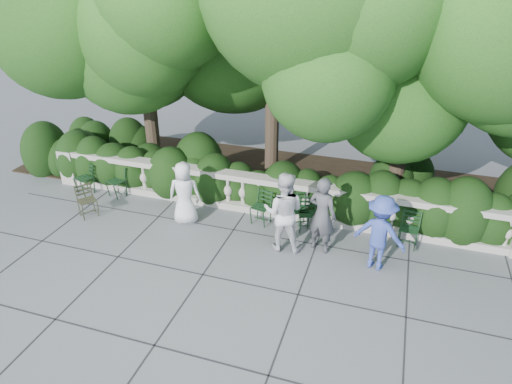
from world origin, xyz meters
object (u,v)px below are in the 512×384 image
(person_casual_man, at_px, (284,212))
(person_older_blue, at_px, (380,233))
(chair_d, at_px, (300,229))
(chair_a, at_px, (82,195))
(person_woman_grey, at_px, (322,215))
(chair_b, at_px, (114,198))
(chair_f, at_px, (405,249))
(chair_e, at_px, (307,233))
(chair_weathered, at_px, (92,218))
(person_businessman, at_px, (184,193))
(chair_c, at_px, (258,226))

(person_casual_man, height_order, person_older_blue, person_casual_man)
(chair_d, bearing_deg, chair_a, 153.23)
(chair_a, distance_m, person_woman_grey, 6.75)
(chair_b, xyz_separation_m, person_casual_man, (4.93, -0.85, 0.92))
(person_woman_grey, bearing_deg, chair_f, -143.15)
(chair_e, relative_size, person_older_blue, 0.51)
(chair_a, relative_size, chair_d, 1.00)
(chair_e, xyz_separation_m, person_woman_grey, (0.39, -0.54, 0.88))
(chair_e, xyz_separation_m, person_older_blue, (1.62, -0.80, 0.83))
(chair_a, bearing_deg, chair_weathered, -19.65)
(chair_d, distance_m, person_woman_grey, 1.26)
(chair_weathered, relative_size, person_businessman, 0.54)
(chair_d, relative_size, chair_weathered, 1.00)
(person_woman_grey, bearing_deg, chair_a, 14.56)
(chair_a, xyz_separation_m, person_woman_grey, (6.67, -0.55, 0.88))
(chair_b, height_order, chair_e, same)
(chair_a, xyz_separation_m, person_businessman, (3.34, -0.38, 0.78))
(chair_e, relative_size, chair_f, 1.00)
(chair_b, xyz_separation_m, person_older_blue, (6.96, -0.92, 0.83))
(chair_c, height_order, person_casual_man, person_casual_man)
(person_woman_grey, bearing_deg, person_older_blue, -172.73)
(chair_c, distance_m, chair_d, 1.02)
(person_woman_grey, bearing_deg, chair_c, 1.71)
(person_casual_man, bearing_deg, chair_d, -108.63)
(chair_d, xyz_separation_m, person_older_blue, (1.83, -0.94, 0.83))
(chair_a, bearing_deg, chair_e, 23.99)
(chair_e, distance_m, person_businessman, 3.07)
(chair_d, relative_size, person_businessman, 0.54)
(chair_c, relative_size, person_casual_man, 0.46)
(chair_f, xyz_separation_m, person_woman_grey, (-1.82, -0.58, 0.88))
(chair_a, distance_m, person_older_blue, 7.99)
(chair_weathered, bearing_deg, chair_c, -40.18)
(chair_d, xyz_separation_m, person_businessman, (-2.73, -0.51, 0.78))
(chair_a, bearing_deg, person_older_blue, 18.20)
(chair_d, xyz_separation_m, person_woman_grey, (0.60, -0.67, 0.88))
(chair_a, distance_m, person_casual_man, 5.99)
(chair_c, xyz_separation_m, person_casual_man, (0.81, -0.70, 0.92))
(chair_c, xyz_separation_m, person_businessman, (-1.73, -0.34, 0.78))
(chair_weathered, bearing_deg, person_woman_grey, -48.99)
(chair_weathered, bearing_deg, chair_f, -45.71)
(chair_a, xyz_separation_m, chair_d, (6.07, 0.12, 0.00))
(person_businessman, relative_size, person_woman_grey, 0.89)
(chair_b, distance_m, chair_f, 7.55)
(person_casual_man, relative_size, person_older_blue, 1.11)
(chair_c, xyz_separation_m, chair_f, (3.42, 0.07, 0.00))
(chair_d, height_order, chair_f, same)
(chair_a, bearing_deg, chair_f, 24.24)
(chair_c, distance_m, chair_weathered, 4.14)
(chair_b, xyz_separation_m, chair_f, (7.55, -0.08, 0.00))
(chair_a, xyz_separation_m, chair_c, (5.06, -0.04, 0.00))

